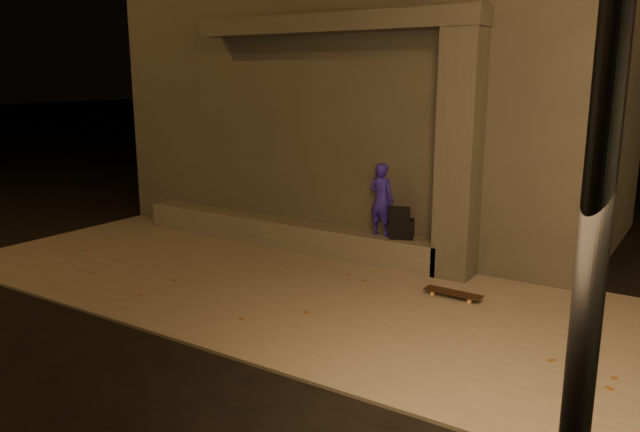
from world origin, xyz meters
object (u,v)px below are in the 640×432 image
Objects in this scene: skateboard at (453,293)px; skateboarder at (382,199)px; column at (460,156)px; backpack at (402,227)px.

skateboarder is at bearing 151.59° from skateboard.
backpack is (-0.89, 0.00, -1.17)m from column.
backpack is at bearing -173.88° from skateboarder.
skateboarder is (-1.25, 0.00, -0.77)m from column.
backpack is 1.66m from skateboard.
skateboarder is 2.22× the size of backpack.
column reaches higher than skateboarder.
backpack is 0.66× the size of skateboard.
column is 4.50× the size of skateboard.
column reaches higher than backpack.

